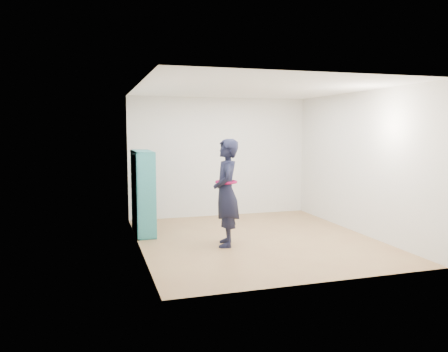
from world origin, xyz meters
name	(u,v)px	position (x,y,z in m)	size (l,w,h in m)	color
floor	(256,239)	(0.00, 0.00, 0.00)	(4.50, 4.50, 0.00)	#946943
ceiling	(257,88)	(0.00, 0.00, 2.60)	(4.50, 4.50, 0.00)	white
wall_left	(139,168)	(-2.00, 0.00, 1.30)	(0.02, 4.50, 2.60)	silver
wall_right	(358,163)	(2.00, 0.00, 1.30)	(0.02, 4.50, 2.60)	silver
wall_back	(220,157)	(0.00, 2.25, 1.30)	(4.00, 0.02, 2.60)	silver
wall_front	(323,180)	(0.00, -2.25, 1.30)	(4.00, 0.02, 2.60)	silver
bookshelf	(142,194)	(-1.85, 1.08, 0.74)	(0.33, 1.14, 1.52)	teal
person	(226,193)	(-0.62, -0.22, 0.88)	(0.57, 0.73, 1.76)	black
smartphone	(218,185)	(-0.72, -0.10, 1.00)	(0.01, 0.11, 0.13)	silver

